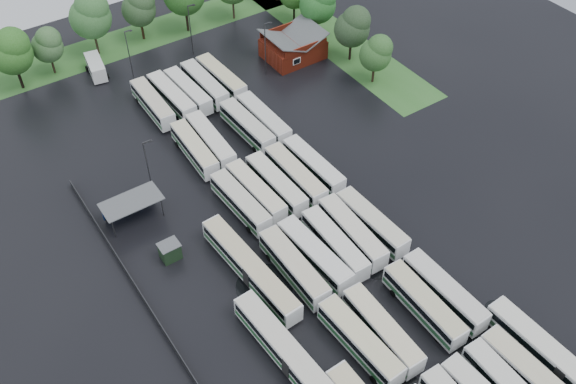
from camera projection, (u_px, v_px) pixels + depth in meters
ground at (327, 265)px, 83.49m from camera, size 160.00×160.00×0.00m
brick_building at (293, 48)px, 116.77m from camera, size 10.07×8.60×5.39m
wash_shed at (131, 202)px, 87.45m from camera, size 8.20×4.20×3.58m
utility_hut at (170, 251)px, 83.50m from camera, size 2.70×2.20×2.62m
grass_strip_north at (133, 40)px, 122.26m from camera, size 80.00×10.00×0.01m
grass_strip_east at (336, 40)px, 122.08m from camera, size 10.00×50.00×0.01m
west_fence at (144, 300)px, 78.93m from camera, size 0.10×50.00×1.20m
bus_r0c4 at (530, 376)px, 70.13m from camera, size 3.10×12.60×3.48m
bus_r1c0 at (360, 342)px, 73.24m from camera, size 3.12×12.52×3.46m
bus_r1c1 at (382, 330)px, 74.39m from camera, size 2.94×12.35×3.42m
bus_r1c3 at (424, 304)px, 76.88m from camera, size 2.89×12.43×3.45m
bus_r1c4 at (444, 291)px, 78.21m from camera, size 2.84×12.47×3.46m
bus_r2c0 at (294, 267)px, 80.85m from camera, size 2.86×12.64×3.51m
bus_r2c1 at (314, 255)px, 82.25m from camera, size 3.31×12.75×3.52m
bus_r2c2 at (335, 244)px, 83.65m from camera, size 2.97×12.23×3.38m
bus_r2c3 at (352, 232)px, 85.02m from camera, size 3.22×12.62×3.48m
bus_r2c4 at (372, 223)px, 86.29m from camera, size 3.01×12.37×3.42m
bus_r3c0 at (241, 202)px, 89.05m from camera, size 3.00×12.10×3.34m
bus_r3c1 at (256, 192)px, 90.51m from camera, size 2.94×12.10×3.35m
bus_r3c2 at (276, 184)px, 91.53m from camera, size 2.79×12.32×3.42m
bus_r3c3 at (295, 175)px, 92.77m from camera, size 2.69×12.56×3.50m
bus_r3c4 at (313, 166)px, 94.33m from camera, size 2.91×12.23×3.39m
bus_r4c0 at (194, 149)px, 96.99m from camera, size 3.10×12.15×3.35m
bus_r4c1 at (211, 141)px, 98.22m from camera, size 3.27×12.60×3.48m
bus_r4c3 at (247, 126)px, 100.80m from camera, size 2.97×12.44×3.44m
bus_r4c4 at (264, 119)px, 102.02m from camera, size 2.74×12.41×3.45m
bus_r5c0 at (153, 104)px, 104.96m from camera, size 2.87×12.31×3.41m
bus_r5c1 at (172, 97)px, 106.25m from camera, size 3.05×12.55×3.47m
bus_r5c2 at (188, 91)px, 107.44m from camera, size 2.98×12.14×3.36m
bus_r5c3 at (205, 84)px, 108.76m from camera, size 2.72×12.37×3.44m
bus_r5c4 at (221, 78)px, 110.07m from camera, size 3.14×12.52×3.46m
artic_bus_west_b at (250, 269)px, 80.70m from camera, size 3.56×18.58×3.43m
artic_bus_west_c at (290, 357)px, 71.84m from camera, size 3.53×18.79×3.47m
artic_bus_east at (558, 365)px, 71.13m from camera, size 3.22×18.82×3.48m
minibus at (96, 67)px, 112.96m from camera, size 3.56×7.01×2.92m
tree_north_0 at (12, 51)px, 106.06m from camera, size 6.97×6.97×11.55m
tree_north_1 at (48, 44)px, 110.40m from camera, size 5.45×5.45×9.02m
tree_north_2 at (91, 14)px, 113.36m from camera, size 7.47×7.47×12.37m
tree_north_3 at (140, 7)px, 117.78m from camera, size 6.30×6.30×10.43m
tree_east_0 at (377, 53)px, 108.48m from camera, size 5.51×5.51×9.13m
tree_east_1 at (353, 26)px, 112.73m from camera, size 6.38×6.38×10.57m
tree_east_2 at (319, 2)px, 117.93m from camera, size 6.81×6.81×11.29m
lamp_post_ne at (266, 45)px, 110.12m from camera, size 1.55×0.30×10.03m
lamp_post_nw at (148, 164)px, 89.34m from camera, size 1.44×0.28×9.35m
lamp_post_back_w at (129, 51)px, 109.84m from camera, size 1.41×0.27×9.13m
lamp_post_back_e at (191, 27)px, 114.70m from camera, size 1.52×0.30×9.85m
puddle_1 at (471, 347)px, 74.86m from camera, size 3.50×3.50×0.01m
puddle_2 at (264, 286)px, 81.11m from camera, size 7.28×7.28×0.01m
puddle_3 at (376, 270)px, 82.89m from camera, size 3.04×3.04×0.01m
puddle_4 at (496, 310)px, 78.60m from camera, size 2.86×2.86×0.01m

